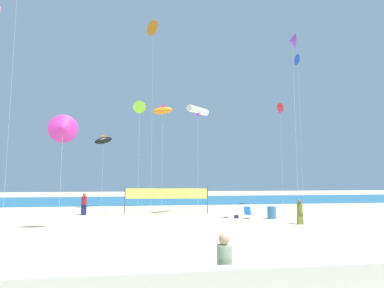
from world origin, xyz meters
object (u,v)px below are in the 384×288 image
at_px(kite_black_inflatable, 103,140).
at_px(kite_magenta_delta, 63,128).
at_px(toddler_figure, 251,284).
at_px(kite_violet_delta, 292,41).
at_px(kite_orange_inflatable, 163,111).
at_px(kite_lime_delta, 140,108).
at_px(trash_barrel, 272,213).
at_px(beach_handbag, 236,217).
at_px(kite_orange_delta, 153,29).
at_px(beachgoer_maroon_shirt, 84,203).
at_px(kite_blue_delta, 298,60).
at_px(kite_white_tube, 198,111).
at_px(volleyball_net, 166,195).
at_px(folding_beach_chair, 248,212).
at_px(beachgoer_olive_shirt, 300,211).
at_px(kite_red_tube, 280,108).
at_px(mother_figure, 224,265).

xyz_separation_m(kite_black_inflatable, kite_magenta_delta, (-0.66, -14.08, -0.95)).
height_order(toddler_figure, kite_violet_delta, kite_violet_delta).
relative_size(kite_orange_inflatable, kite_lime_delta, 1.17).
height_order(trash_barrel, kite_magenta_delta, kite_magenta_delta).
height_order(beach_handbag, kite_lime_delta, kite_lime_delta).
bearing_deg(kite_orange_delta, beachgoer_maroon_shirt, -149.07).
bearing_deg(kite_blue_delta, kite_white_tube, -170.31).
relative_size(beachgoer_maroon_shirt, beach_handbag, 5.73).
distance_m(kite_blue_delta, kite_magenta_delta, 23.69).
distance_m(beach_handbag, kite_orange_inflatable, 15.34).
distance_m(trash_barrel, kite_white_tube, 10.57).
xyz_separation_m(volleyball_net, kite_white_tube, (2.63, -1.03, 7.34)).
height_order(kite_black_inflatable, kite_white_tube, kite_white_tube).
bearing_deg(folding_beach_chair, beach_handbag, 177.41).
bearing_deg(kite_lime_delta, beachgoer_maroon_shirt, 157.31).
bearing_deg(beachgoer_maroon_shirt, beachgoer_olive_shirt, 81.16).
bearing_deg(kite_white_tube, kite_lime_delta, -169.83).
height_order(trash_barrel, kite_orange_delta, kite_orange_delta).
bearing_deg(toddler_figure, folding_beach_chair, 64.48).
relative_size(kite_lime_delta, kite_magenta_delta, 1.37).
distance_m(kite_orange_inflatable, kite_lime_delta, 8.45).
bearing_deg(kite_lime_delta, kite_violet_delta, -26.38).
relative_size(kite_red_tube, kite_magenta_delta, 1.68).
distance_m(volleyball_net, kite_violet_delta, 15.94).
bearing_deg(kite_orange_inflatable, kite_orange_delta, -113.83).
relative_size(beachgoer_maroon_shirt, kite_white_tube, 0.20).
bearing_deg(kite_white_tube, beach_handbag, -52.39).
height_order(beachgoer_maroon_shirt, kite_orange_inflatable, kite_orange_inflatable).
bearing_deg(beachgoer_maroon_shirt, trash_barrel, 90.53).
xyz_separation_m(toddler_figure, kite_orange_delta, (-1.86, 23.70, 17.90)).
bearing_deg(trash_barrel, volleyball_net, 147.99).
distance_m(volleyball_net, kite_blue_delta, 18.67).
height_order(kite_red_tube, kite_magenta_delta, kite_red_tube).
height_order(kite_violet_delta, kite_lime_delta, kite_violet_delta).
xyz_separation_m(folding_beach_chair, kite_black_inflatable, (-12.07, 10.09, 6.50)).
relative_size(beachgoer_olive_shirt, kite_blue_delta, 0.11).
distance_m(kite_black_inflatable, kite_lime_delta, 8.71).
height_order(beach_handbag, kite_orange_inflatable, kite_orange_inflatable).
xyz_separation_m(beachgoer_maroon_shirt, kite_black_inflatable, (0.72, 5.76, 5.98)).
distance_m(toddler_figure, beachgoer_olive_shirt, 14.65).
xyz_separation_m(volleyball_net, kite_black_inflatable, (-6.16, 5.70, 5.34)).
bearing_deg(beachgoer_olive_shirt, kite_orange_inflatable, 144.47).
xyz_separation_m(kite_orange_delta, kite_magenta_delta, (-5.57, -11.70, -12.32)).
xyz_separation_m(beachgoer_olive_shirt, kite_red_tube, (5.34, 14.32, 10.33)).
bearing_deg(trash_barrel, kite_magenta_delta, -166.00).
relative_size(mother_figure, kite_black_inflatable, 0.22).
bearing_deg(folding_beach_chair, mother_figure, -98.31).
bearing_deg(beach_handbag, kite_violet_delta, -42.59).
relative_size(beachgoer_maroon_shirt, kite_orange_delta, 0.10).
relative_size(kite_black_inflatable, kite_lime_delta, 0.80).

